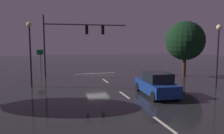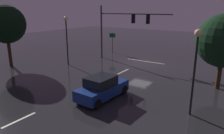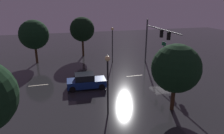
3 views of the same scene
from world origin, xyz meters
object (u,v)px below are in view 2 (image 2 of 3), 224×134
traffic_signal_assembly (122,24)px  tree_right_far (6,24)px  car_approaching (102,88)px  street_lamp_left_kerb (196,57)px  street_lamp_right_kerb (66,32)px  tree_left_far (224,41)px  route_sign (112,39)px

traffic_signal_assembly → tree_right_far: bearing=45.8°
car_approaching → tree_right_far: size_ratio=0.65×
car_approaching → street_lamp_left_kerb: bearing=-170.2°
traffic_signal_assembly → street_lamp_right_kerb: 6.71m
car_approaching → tree_left_far: size_ratio=0.73×
traffic_signal_assembly → street_lamp_left_kerb: 14.75m
street_lamp_left_kerb → street_lamp_right_kerb: street_lamp_right_kerb is taller
car_approaching → route_sign: route_sign is taller
street_lamp_left_kerb → tree_left_far: tree_left_far is taller
traffic_signal_assembly → tree_left_far: bearing=161.3°
tree_left_far → route_sign: bearing=-25.8°
street_lamp_left_kerb → street_lamp_right_kerb: (15.01, -4.47, 0.15)m
traffic_signal_assembly → car_approaching: size_ratio=2.12×
traffic_signal_assembly → tree_right_far: 13.03m
traffic_signal_assembly → tree_right_far: size_ratio=1.38×
traffic_signal_assembly → car_approaching: bearing=114.7°
traffic_signal_assembly → street_lamp_right_kerb: size_ratio=1.71×
street_lamp_left_kerb → route_sign: 19.81m
street_lamp_left_kerb → tree_right_far: bearing=-1.3°
car_approaching → street_lamp_right_kerb: bearing=-31.5°
street_lamp_left_kerb → route_sign: size_ratio=1.81×
street_lamp_left_kerb → street_lamp_right_kerb: bearing=-16.6°
tree_right_far → car_approaching: bearing=173.9°
route_sign → tree_left_far: 17.17m
car_approaching → route_sign: size_ratio=1.53×
street_lamp_left_kerb → tree_right_far: tree_right_far is taller
tree_left_far → street_lamp_right_kerb: bearing=4.9°
street_lamp_left_kerb → tree_right_far: 20.11m
tree_left_far → tree_right_far: size_ratio=0.89×
street_lamp_left_kerb → tree_left_far: bearing=-97.1°
car_approaching → street_lamp_right_kerb: (9.00, -5.51, 3.02)m
route_sign → tree_right_far: tree_right_far is taller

